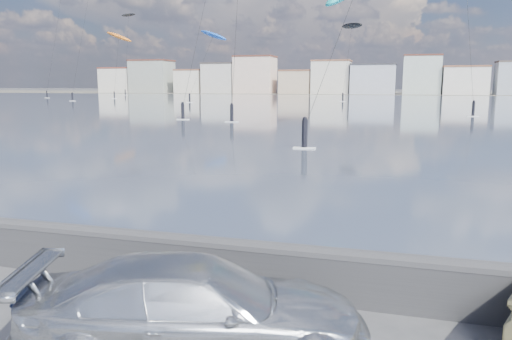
# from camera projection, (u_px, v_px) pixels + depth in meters

# --- Properties ---
(bay_water) EXTENTS (500.00, 177.00, 0.00)m
(bay_water) POSITION_uv_depth(u_px,v_px,m) (378.00, 105.00, 94.12)
(bay_water) COLOR #465468
(bay_water) RESTS_ON ground
(far_shore_strip) EXTENTS (500.00, 60.00, 0.00)m
(far_shore_strip) POSITION_uv_depth(u_px,v_px,m) (390.00, 93.00, 196.87)
(far_shore_strip) COLOR #4C473D
(far_shore_strip) RESTS_ON ground
(seawall) EXTENTS (400.00, 0.36, 1.08)m
(seawall) POSITION_uv_depth(u_px,v_px,m) (190.00, 258.00, 9.93)
(seawall) COLOR #28282B
(seawall) RESTS_ON ground
(far_buildings) EXTENTS (240.79, 13.26, 14.60)m
(far_buildings) POSITION_uv_depth(u_px,v_px,m) (394.00, 78.00, 182.22)
(far_buildings) COLOR silver
(far_buildings) RESTS_ON ground
(car_silver) EXTENTS (5.47, 3.46, 1.48)m
(car_silver) POSITION_uv_depth(u_px,v_px,m) (196.00, 310.00, 7.33)
(car_silver) COLOR silver
(car_silver) RESTS_ON ground
(kitesurfer_2) EXTENTS (7.11, 18.59, 18.62)m
(kitesurfer_2) POSITION_uv_depth(u_px,v_px,m) (352.00, 27.00, 120.65)
(kitesurfer_2) COLOR black
(kitesurfer_2) RESTS_ON ground
(kitesurfer_8) EXTENTS (4.28, 12.93, 28.76)m
(kitesurfer_8) POSITION_uv_depth(u_px,v_px,m) (129.00, 16.00, 172.72)
(kitesurfer_8) COLOR black
(kitesurfer_8) RESTS_ON ground
(kitesurfer_9) EXTENTS (9.75, 19.08, 17.21)m
(kitesurfer_9) POSITION_uv_depth(u_px,v_px,m) (213.00, 36.00, 116.01)
(kitesurfer_9) COLOR blue
(kitesurfer_9) RESTS_ON ground
(kitesurfer_18) EXTENTS (10.72, 10.68, 18.75)m
(kitesurfer_18) POSITION_uv_depth(u_px,v_px,m) (119.00, 37.00, 135.55)
(kitesurfer_18) COLOR orange
(kitesurfer_18) RESTS_ON ground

